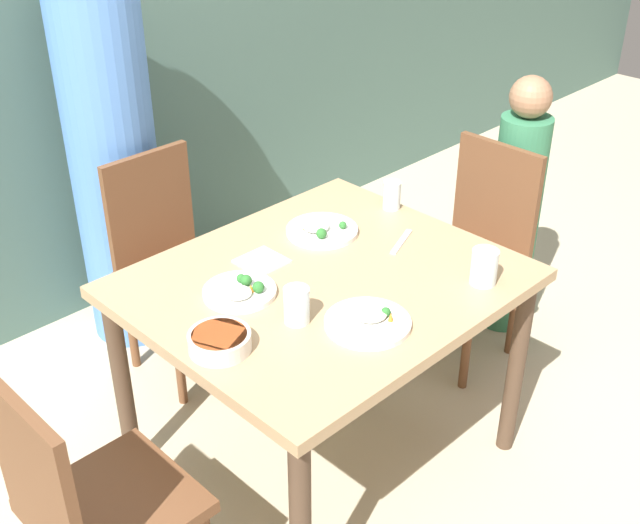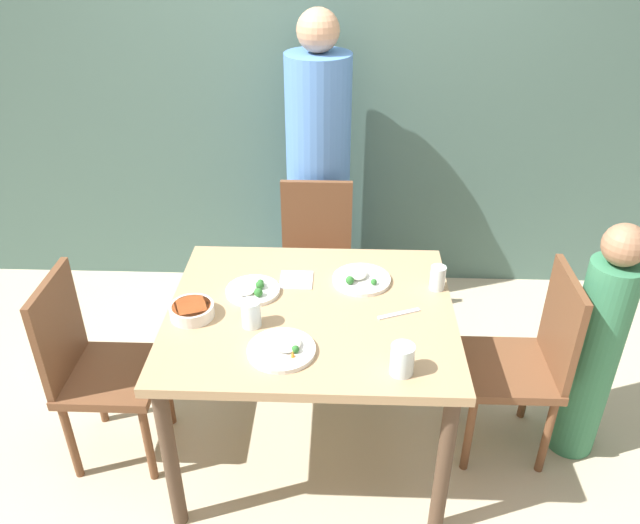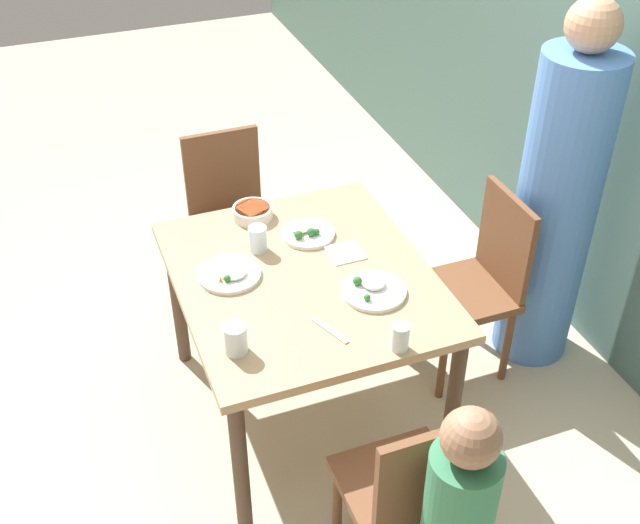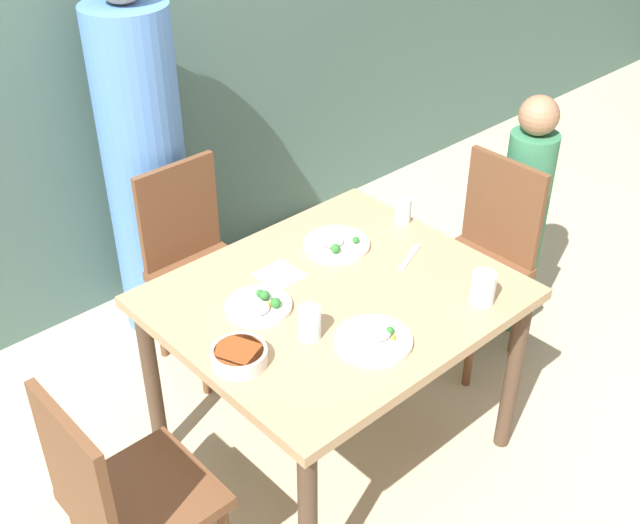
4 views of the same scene
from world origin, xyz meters
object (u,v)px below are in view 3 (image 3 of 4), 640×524
(bowl_curry, at_px, (253,212))
(plate_rice_adult, at_px, (373,289))
(person_adult, at_px, (556,207))
(chair_child_spot, at_px, (411,492))
(chair_adult_spot, at_px, (478,280))
(glass_water_tall, at_px, (236,339))

(bowl_curry, height_order, plate_rice_adult, plate_rice_adult)
(person_adult, xyz_separation_m, plate_rice_adult, (0.22, -0.97, -0.02))
(chair_child_spot, xyz_separation_m, person_adult, (-0.93, 1.13, 0.31))
(bowl_curry, bearing_deg, plate_rice_adult, 22.68)
(chair_adult_spot, distance_m, bowl_curry, 1.05)
(chair_adult_spot, distance_m, glass_water_tall, 1.30)
(chair_adult_spot, height_order, chair_child_spot, same)
(bowl_curry, bearing_deg, chair_adult_spot, 63.48)
(chair_adult_spot, bearing_deg, bowl_curry, -116.52)
(chair_adult_spot, xyz_separation_m, person_adult, (0.00, 0.35, 0.31))
(person_adult, distance_m, glass_water_tall, 1.59)
(person_adult, bearing_deg, bowl_curry, -109.80)
(bowl_curry, distance_m, plate_rice_adult, 0.72)
(chair_adult_spot, bearing_deg, chair_child_spot, -40.20)
(chair_adult_spot, height_order, glass_water_tall, chair_adult_spot)
(chair_child_spot, relative_size, person_adult, 0.52)
(person_adult, relative_size, plate_rice_adult, 6.88)
(chair_child_spot, relative_size, glass_water_tall, 7.88)
(chair_child_spot, xyz_separation_m, glass_water_tall, (-0.58, -0.42, 0.33))
(chair_child_spot, relative_size, plate_rice_adult, 3.60)
(chair_child_spot, bearing_deg, bowl_curry, -85.35)
(person_adult, relative_size, bowl_curry, 9.83)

